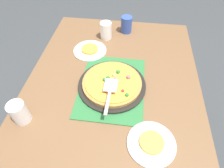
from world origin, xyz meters
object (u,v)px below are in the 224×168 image
object	(u,v)px
cup_near	(126,24)
cup_corner	(106,30)
served_slice_right	(152,142)
pizza_server	(109,92)
plate_far_right	(151,144)
plate_near_left	(90,51)
pizza_pan	(112,85)
pizza	(112,82)
served_slice_left	(90,49)
cup_far	(19,113)

from	to	relation	value
cup_near	cup_corner	distance (m)	0.17
served_slice_right	cup_corner	size ratio (longest dim) A/B	0.92
cup_corner	pizza_server	distance (m)	0.57
plate_far_right	plate_near_left	bearing A→B (deg)	33.88
cup_near	cup_corner	xyz separation A→B (m)	(-0.10, 0.14, 0.00)
served_slice_right	cup_corner	bearing A→B (deg)	22.59
pizza_pan	pizza	size ratio (longest dim) A/B	1.15
pizza	served_slice_right	size ratio (longest dim) A/B	3.00
plate_near_left	pizza_server	distance (m)	0.44
served_slice_left	pizza_server	bearing A→B (deg)	-154.35
pizza_pan	served_slice_right	xyz separation A→B (m)	(-0.32, -0.22, 0.01)
cup_near	cup_far	distance (m)	0.93
cup_far	plate_near_left	bearing A→B (deg)	-21.33
served_slice_right	pizza_server	xyz separation A→B (m)	(0.22, 0.22, 0.05)
pizza	cup_near	bearing A→B (deg)	-3.54
plate_far_right	pizza_server	distance (m)	0.32
pizza	cup_far	bearing A→B (deg)	123.30
plate_far_right	cup_near	distance (m)	0.89
served_slice_right	pizza_server	world-z (taller)	pizza_server
plate_near_left	pizza_server	xyz separation A→B (m)	(-0.39, -0.19, 0.06)
pizza	plate_far_right	world-z (taller)	pizza
pizza_pan	cup_near	distance (m)	0.56
plate_far_right	cup_far	world-z (taller)	cup_far
plate_far_right	pizza_server	xyz separation A→B (m)	(0.22, 0.22, 0.06)
cup_near	cup_far	size ratio (longest dim) A/B	1.00
plate_far_right	pizza_pan	bearing A→B (deg)	34.78
pizza_pan	pizza_server	size ratio (longest dim) A/B	1.65
pizza	cup_near	size ratio (longest dim) A/B	2.75
cup_near	pizza_server	size ratio (longest dim) A/B	0.52
served_slice_left	cup_corner	size ratio (longest dim) A/B	0.92
plate_far_right	cup_near	bearing A→B (deg)	11.95
pizza	pizza_pan	bearing A→B (deg)	68.13
cup_near	plate_near_left	bearing A→B (deg)	139.76
cup_near	cup_far	bearing A→B (deg)	151.78
pizza_pan	cup_near	size ratio (longest dim) A/B	3.17
cup_corner	pizza_server	bearing A→B (deg)	-169.66
plate_near_left	cup_near	world-z (taller)	cup_near
pizza_pan	pizza_server	world-z (taller)	pizza_server
plate_far_right	served_slice_left	xyz separation A→B (m)	(0.61, 0.41, 0.01)
served_slice_left	pizza_server	xyz separation A→B (m)	(-0.39, -0.19, 0.05)
served_slice_right	cup_near	distance (m)	0.89
served_slice_right	pizza_pan	bearing A→B (deg)	34.78
served_slice_right	cup_far	bearing A→B (deg)	85.62
pizza	cup_corner	xyz separation A→B (m)	(0.46, 0.10, 0.03)
pizza	pizza_server	xyz separation A→B (m)	(-0.10, 0.00, 0.03)
served_slice_left	served_slice_right	size ratio (longest dim) A/B	1.00
served_slice_left	plate_far_right	bearing A→B (deg)	-146.12
served_slice_left	pizza_server	world-z (taller)	pizza_server
cup_far	pizza_server	distance (m)	0.44
cup_near	cup_far	xyz separation A→B (m)	(-0.82, 0.44, 0.00)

